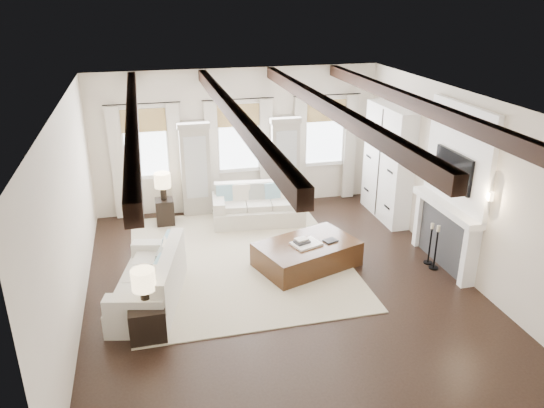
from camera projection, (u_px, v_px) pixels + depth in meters
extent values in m
plane|color=black|center=(280.00, 284.00, 9.23)|extent=(7.50, 7.50, 0.00)
cube|color=beige|center=(238.00, 140.00, 12.00)|extent=(6.50, 0.04, 3.20)
cube|color=beige|center=(376.00, 334.00, 5.26)|extent=(6.50, 0.04, 3.20)
cube|color=beige|center=(70.00, 218.00, 7.91)|extent=(0.04, 7.50, 3.20)
cube|color=beige|center=(458.00, 183.00, 9.35)|extent=(0.04, 7.50, 3.20)
cube|color=white|center=(281.00, 101.00, 8.03)|extent=(6.50, 7.50, 0.04)
cube|color=black|center=(132.00, 117.00, 7.58)|extent=(0.16, 7.40, 0.22)
cube|color=black|center=(232.00, 111.00, 7.91)|extent=(0.16, 7.40, 0.22)
cube|color=black|center=(327.00, 106.00, 8.24)|extent=(0.16, 7.40, 0.22)
cube|color=black|center=(412.00, 102.00, 8.56)|extent=(0.16, 7.40, 0.22)
cube|color=white|center=(145.00, 144.00, 11.50)|extent=(0.90, 0.03, 1.45)
cube|color=tan|center=(143.00, 121.00, 11.25)|extent=(0.94, 0.04, 0.50)
cube|color=beige|center=(118.00, 164.00, 11.42)|extent=(0.28, 0.08, 2.50)
cube|color=beige|center=(176.00, 160.00, 11.69)|extent=(0.28, 0.08, 2.50)
cylinder|color=black|center=(142.00, 104.00, 11.06)|extent=(1.60, 0.02, 0.02)
cube|color=white|center=(238.00, 138.00, 11.96)|extent=(0.90, 0.03, 1.45)
cube|color=tan|center=(238.00, 115.00, 11.70)|extent=(0.94, 0.04, 0.50)
cube|color=beige|center=(212.00, 157.00, 11.87)|extent=(0.28, 0.08, 2.50)
cube|color=beige|center=(266.00, 154.00, 12.15)|extent=(0.28, 0.08, 2.50)
cylinder|color=black|center=(238.00, 99.00, 11.52)|extent=(1.60, 0.02, 0.02)
cube|color=white|center=(324.00, 133.00, 12.41)|extent=(0.90, 0.03, 1.45)
cube|color=tan|center=(326.00, 111.00, 12.16)|extent=(0.94, 0.04, 0.50)
cube|color=beige|center=(300.00, 151.00, 12.33)|extent=(0.28, 0.08, 2.50)
cube|color=beige|center=(350.00, 148.00, 12.60)|extent=(0.28, 0.08, 2.50)
cylinder|color=black|center=(327.00, 95.00, 11.97)|extent=(1.60, 0.02, 0.02)
cube|color=#A59E92|center=(195.00, 171.00, 11.80)|extent=(0.64, 0.38, 2.00)
cube|color=#B2B7BA|center=(196.00, 168.00, 11.57)|extent=(0.48, 0.02, 1.40)
cube|color=#A59E92|center=(193.00, 125.00, 11.40)|extent=(0.70, 0.42, 0.12)
cube|color=#A59E92|center=(284.00, 165.00, 12.26)|extent=(0.64, 0.38, 2.00)
cube|color=#B2B7BA|center=(286.00, 161.00, 12.02)|extent=(0.48, 0.02, 1.40)
cube|color=#A59E92|center=(284.00, 120.00, 11.86)|extent=(0.70, 0.42, 0.12)
cube|color=#2C2C2E|center=(446.00, 237.00, 9.73)|extent=(0.18, 1.50, 1.10)
cube|color=black|center=(443.00, 244.00, 9.78)|extent=(0.10, 0.90, 0.70)
cube|color=white|center=(470.00, 257.00, 8.98)|extent=(0.26, 0.14, 1.10)
cube|color=white|center=(422.00, 220.00, 10.46)|extent=(0.26, 0.14, 1.10)
cube|color=white|center=(447.00, 207.00, 9.48)|extent=(0.32, 1.90, 0.12)
cube|color=white|center=(459.00, 156.00, 9.15)|extent=(0.10, 1.90, 1.80)
cube|color=black|center=(454.00, 170.00, 9.23)|extent=(0.07, 1.10, 0.64)
cylinder|color=#FFD899|center=(490.00, 196.00, 8.33)|extent=(0.10, 0.10, 0.14)
cube|color=silver|center=(388.00, 163.00, 11.55)|extent=(0.40, 1.70, 2.50)
cube|color=black|center=(379.00, 164.00, 11.51)|extent=(0.01, 0.02, 2.40)
cube|color=#BBB094|center=(239.00, 259.00, 10.08)|extent=(3.97, 4.69, 0.02)
cube|color=beige|center=(258.00, 215.00, 11.61)|extent=(2.04, 1.09, 0.37)
cube|color=beige|center=(257.00, 191.00, 11.76)|extent=(1.88, 0.40, 0.47)
cube|color=beige|center=(219.00, 203.00, 11.39)|extent=(0.33, 0.86, 0.24)
cube|color=beige|center=(297.00, 200.00, 11.60)|extent=(0.33, 0.86, 0.24)
cube|color=beige|center=(234.00, 206.00, 11.40)|extent=(0.58, 0.61, 0.13)
cube|color=beige|center=(259.00, 205.00, 11.47)|extent=(0.58, 0.61, 0.13)
cube|color=beige|center=(283.00, 203.00, 11.54)|extent=(0.58, 0.61, 0.13)
cube|color=#6FA7BB|center=(225.00, 194.00, 11.52)|extent=(0.41, 0.24, 0.41)
cube|color=silver|center=(241.00, 193.00, 11.56)|extent=(0.41, 0.24, 0.41)
cube|color=beige|center=(257.00, 193.00, 11.61)|extent=(0.41, 0.24, 0.41)
cube|color=#6FA7BB|center=(273.00, 192.00, 11.65)|extent=(0.41, 0.24, 0.41)
cube|color=silver|center=(289.00, 191.00, 11.69)|extent=(0.41, 0.24, 0.41)
cube|color=beige|center=(149.00, 291.00, 8.64)|extent=(1.38, 2.23, 0.39)
cube|color=beige|center=(169.00, 267.00, 8.48)|extent=(0.66, 1.97, 0.49)
cube|color=beige|center=(158.00, 248.00, 9.36)|extent=(0.92, 0.45, 0.26)
cube|color=beige|center=(135.00, 305.00, 7.68)|extent=(0.92, 0.45, 0.26)
cube|color=beige|center=(152.00, 260.00, 9.07)|extent=(0.70, 0.67, 0.14)
cube|color=beige|center=(145.00, 277.00, 8.54)|extent=(0.70, 0.67, 0.14)
cube|color=beige|center=(137.00, 296.00, 8.01)|extent=(0.70, 0.67, 0.14)
cube|color=#6FA7BB|center=(167.00, 245.00, 9.15)|extent=(0.30, 0.45, 0.43)
cube|color=silver|center=(164.00, 253.00, 8.88)|extent=(0.30, 0.45, 0.43)
cube|color=beige|center=(160.00, 261.00, 8.60)|extent=(0.30, 0.45, 0.43)
cube|color=#6FA7BB|center=(157.00, 270.00, 8.33)|extent=(0.30, 0.45, 0.43)
cube|color=silver|center=(153.00, 280.00, 8.05)|extent=(0.30, 0.45, 0.43)
cube|color=beige|center=(149.00, 290.00, 7.78)|extent=(0.30, 0.45, 0.43)
cube|color=black|center=(307.00, 254.00, 9.77)|extent=(2.05, 1.63, 0.47)
cube|color=white|center=(306.00, 244.00, 9.60)|extent=(0.60, 0.52, 0.04)
cube|color=#262628|center=(302.00, 242.00, 9.59)|extent=(0.31, 0.27, 0.04)
cube|color=beige|center=(302.00, 239.00, 9.61)|extent=(0.26, 0.23, 0.03)
cube|color=#262628|center=(331.00, 241.00, 9.73)|extent=(0.29, 0.25, 0.03)
cube|color=black|center=(148.00, 321.00, 7.75)|extent=(0.52, 0.52, 0.52)
cylinder|color=black|center=(145.00, 298.00, 7.60)|extent=(0.13, 0.13, 0.29)
cylinder|color=#F9D89E|center=(143.00, 280.00, 7.49)|extent=(0.34, 0.34, 0.31)
cube|color=black|center=(165.00, 212.00, 11.48)|extent=(0.38, 0.38, 0.58)
cylinder|color=black|center=(164.00, 193.00, 11.32)|extent=(0.13, 0.13, 0.29)
cylinder|color=#F9D89E|center=(162.00, 180.00, 11.20)|extent=(0.35, 0.35, 0.31)
cylinder|color=black|center=(433.00, 268.00, 9.76)|extent=(0.17, 0.17, 0.02)
cylinder|color=black|center=(436.00, 250.00, 9.62)|extent=(0.03, 0.03, 0.76)
cylinder|color=beige|center=(439.00, 229.00, 9.46)|extent=(0.07, 0.07, 0.11)
cylinder|color=black|center=(428.00, 263.00, 9.94)|extent=(0.17, 0.17, 0.02)
cylinder|color=black|center=(430.00, 246.00, 9.81)|extent=(0.03, 0.03, 0.72)
cylinder|color=beige|center=(432.00, 226.00, 9.66)|extent=(0.06, 0.06, 0.10)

